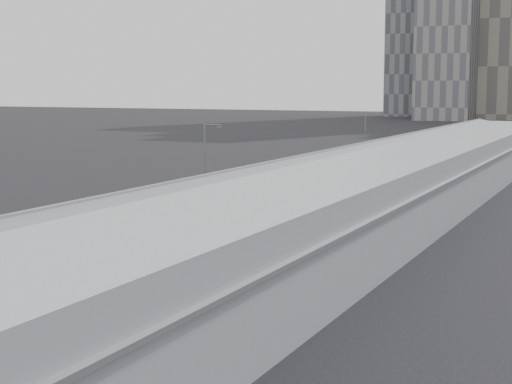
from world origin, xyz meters
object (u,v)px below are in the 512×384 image
Objects in this scene: suv at (413,154)px; bus_5 at (361,177)px; bus_1 at (114,259)px; bus_7 at (415,159)px; bus_3 at (267,208)px; street_lamp_far at (366,138)px; bus_6 at (385,168)px; shipping_container at (381,156)px; street_lamp_near at (206,164)px; bus_2 at (219,225)px; bus_4 at (318,191)px; bus_8 at (433,152)px.

bus_5 is at bearing -65.27° from suv.
bus_1 reaches higher than bus_7.
street_lamp_far is (-6.24, 50.92, 3.81)m from bus_3.
shipping_container is at bearing 109.01° from bus_6.
bus_2 is at bearing -56.73° from street_lamp_near.
bus_2 is 73.08m from shipping_container.
bus_3 is 1.03× the size of bus_4.
shipping_container is at bearing 102.86° from bus_4.
street_lamp_near is (-6.94, -13.78, 4.00)m from bus_4.
bus_2 reaches higher than bus_4.
bus_3 is 0.94× the size of bus_8.
bus_6 is at bearing -57.13° from street_lamp_far.
bus_4 is at bearing -88.93° from bus_6.
bus_5 is 23.76m from street_lamp_far.
street_lamp_far is at bearing -93.35° from shipping_container.
bus_4 is 15.94m from street_lamp_near.
street_lamp_near is 75.63m from suv.
bus_8 is 72.03m from street_lamp_near.
bus_4 is at bearing 90.24° from bus_2.
street_lamp_near reaches higher than bus_7.
bus_3 is at bearing -89.50° from bus_8.
bus_6 is 41.69m from street_lamp_near.
street_lamp_near is 60.98m from shipping_container.
bus_5 is 1.52× the size of street_lamp_far.
bus_2 is 62.16m from street_lamp_far.
bus_1 is 88.08m from shipping_container.
bus_5 is (0.34, 28.37, 0.20)m from bus_3.
bus_3 is 72.68m from bus_8.
street_lamp_near is at bearing -95.31° from bus_8.
bus_2 is 1.03× the size of bus_8.
bus_6 is (-0.83, 13.65, -0.13)m from bus_5.
bus_4 is 1.95× the size of shipping_container.
bus_4 is 47.54m from shipping_container.
suv is at bearing 98.62° from bus_6.
bus_6 is at bearing -79.31° from shipping_container.
street_lamp_near is 49.86m from street_lamp_far.
bus_1 is 98.51m from bus_8.
bus_8 is at bearing 90.96° from bus_6.
bus_3 is at bearing -94.69° from bus_7.
bus_4 is 0.86× the size of bus_5.
bus_5 is (-0.25, 54.20, 0.02)m from bus_1.
bus_6 is 14.72m from bus_7.
bus_3 is 51.44m from street_lamp_far.
suv is at bearing 101.15° from bus_7.
bus_4 is 36.75m from street_lamp_far.
bus_6 is at bearing 95.06° from bus_4.
street_lamp_far is at bearing 88.79° from street_lamp_near.
bus_3 is 56.73m from bus_7.
street_lamp_near is 1.79× the size of suv.
shipping_container is 14.73m from suv.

